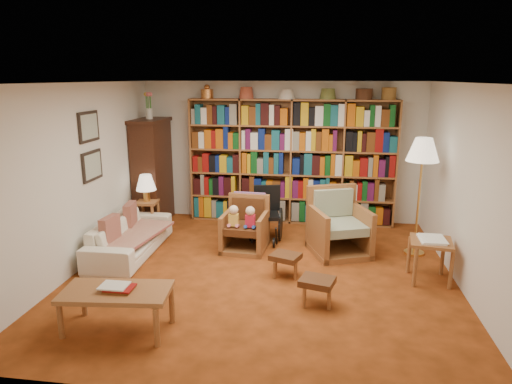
% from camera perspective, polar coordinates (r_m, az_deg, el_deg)
% --- Properties ---
extents(floor, '(5.00, 5.00, 0.00)m').
position_cam_1_polar(floor, '(6.24, 0.85, -10.13)').
color(floor, '#9B4317').
rests_on(floor, ground).
extents(ceiling, '(5.00, 5.00, 0.00)m').
position_cam_1_polar(ceiling, '(5.68, 0.95, 13.50)').
color(ceiling, white).
rests_on(ceiling, wall_back).
extents(wall_back, '(5.00, 0.00, 5.00)m').
position_cam_1_polar(wall_back, '(8.27, 3.13, 5.00)').
color(wall_back, silver).
rests_on(wall_back, floor).
extents(wall_front, '(5.00, 0.00, 5.00)m').
position_cam_1_polar(wall_front, '(3.48, -4.45, -8.12)').
color(wall_front, silver).
rests_on(wall_front, floor).
extents(wall_left, '(0.00, 5.00, 5.00)m').
position_cam_1_polar(wall_left, '(6.63, -21.09, 1.76)').
color(wall_left, silver).
rests_on(wall_left, floor).
extents(wall_right, '(0.00, 5.00, 5.00)m').
position_cam_1_polar(wall_right, '(6.05, 25.07, 0.26)').
color(wall_right, silver).
rests_on(wall_right, floor).
extents(bookshelf, '(3.60, 0.30, 2.42)m').
position_cam_1_polar(bookshelf, '(8.10, 4.42, 4.22)').
color(bookshelf, '#925D2D').
rests_on(bookshelf, floor).
extents(curio_cabinet, '(0.50, 0.95, 2.40)m').
position_cam_1_polar(curio_cabinet, '(8.35, -12.83, 2.69)').
color(curio_cabinet, '#3B1F10').
rests_on(curio_cabinet, floor).
extents(framed_pictures, '(0.03, 0.52, 0.97)m').
position_cam_1_polar(framed_pictures, '(6.81, -19.99, 5.38)').
color(framed_pictures, black).
rests_on(framed_pictures, wall_left).
extents(sofa, '(1.84, 0.75, 0.53)m').
position_cam_1_polar(sofa, '(7.06, -15.47, -5.37)').
color(sofa, '#EEE3CA').
rests_on(sofa, floor).
extents(sofa_throw, '(0.87, 1.39, 0.04)m').
position_cam_1_polar(sofa_throw, '(7.03, -15.12, -5.14)').
color(sofa_throw, beige).
rests_on(sofa_throw, sofa).
extents(cushion_left, '(0.18, 0.40, 0.38)m').
position_cam_1_polar(cushion_left, '(7.36, -15.42, -3.07)').
color(cushion_left, maroon).
rests_on(cushion_left, sofa).
extents(cushion_right, '(0.16, 0.39, 0.38)m').
position_cam_1_polar(cushion_right, '(6.76, -17.76, -4.78)').
color(cushion_right, maroon).
rests_on(cushion_right, sofa).
extents(side_table_lamp, '(0.37, 0.37, 0.54)m').
position_cam_1_polar(side_table_lamp, '(7.92, -13.41, -2.23)').
color(side_table_lamp, '#925D2D').
rests_on(side_table_lamp, floor).
extents(table_lamp, '(0.33, 0.33, 0.45)m').
position_cam_1_polar(table_lamp, '(7.80, -13.60, 1.05)').
color(table_lamp, gold).
rests_on(table_lamp, side_table_lamp).
extents(armchair_leather, '(0.69, 0.74, 0.82)m').
position_cam_1_polar(armchair_leather, '(7.00, -1.31, -4.38)').
color(armchair_leather, '#925D2D').
rests_on(armchair_leather, floor).
extents(armchair_sage, '(1.07, 1.06, 0.97)m').
position_cam_1_polar(armchair_sage, '(6.97, 10.36, -4.41)').
color(armchair_sage, '#925D2D').
rests_on(armchair_sage, floor).
extents(wheelchair, '(0.50, 0.70, 0.88)m').
position_cam_1_polar(wheelchair, '(7.35, 1.25, -2.99)').
color(wheelchair, black).
rests_on(wheelchair, floor).
extents(floor_lamp, '(0.46, 0.46, 1.74)m').
position_cam_1_polar(floor_lamp, '(6.90, 20.12, 4.42)').
color(floor_lamp, gold).
rests_on(floor_lamp, floor).
extents(side_table_papers, '(0.57, 0.57, 0.58)m').
position_cam_1_polar(side_table_papers, '(6.27, 21.00, -6.43)').
color(side_table_papers, '#925D2D').
rests_on(side_table_papers, floor).
extents(footstool_a, '(0.45, 0.42, 0.31)m').
position_cam_1_polar(footstool_a, '(6.08, 3.70, -8.26)').
color(footstool_a, '#4E2E15').
rests_on(footstool_a, floor).
extents(footstool_b, '(0.45, 0.41, 0.32)m').
position_cam_1_polar(footstool_b, '(5.40, 7.65, -11.24)').
color(footstool_b, '#4E2E15').
rests_on(footstool_b, floor).
extents(coffee_table, '(1.15, 0.65, 0.51)m').
position_cam_1_polar(coffee_table, '(5.00, -17.05, -12.18)').
color(coffee_table, '#925D2D').
rests_on(coffee_table, floor).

